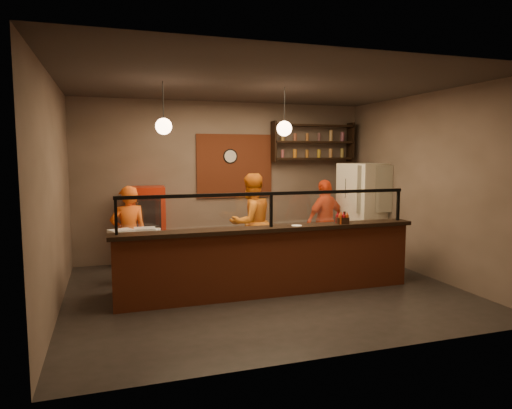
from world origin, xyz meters
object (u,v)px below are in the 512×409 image
object	(u,v)px
wall_clock	(230,156)
pizza_dough	(241,232)
cook_mid	(251,223)
red_cooler	(148,227)
condiment_caddy	(342,220)
cook_left	(129,235)
pepper_mill	(344,217)
cook_right	(325,221)
fridge	(364,212)

from	to	relation	value
wall_clock	pizza_dough	distance (m)	2.58
wall_clock	pizza_dough	bearing A→B (deg)	-100.57
cook_mid	red_cooler	size ratio (longest dim) A/B	1.17
wall_clock	condiment_caddy	size ratio (longest dim) A/B	1.66
cook_left	pizza_dough	size ratio (longest dim) A/B	3.16
cook_left	condiment_caddy	distance (m)	3.49
red_cooler	pepper_mill	size ratio (longest dim) A/B	8.59
cook_right	pepper_mill	size ratio (longest dim) A/B	9.21
cook_left	cook_right	world-z (taller)	cook_right
cook_left	cook_mid	world-z (taller)	cook_mid
cook_mid	fridge	distance (m)	2.45
wall_clock	cook_mid	distance (m)	1.74
cook_left	pepper_mill	distance (m)	3.53
cook_left	red_cooler	size ratio (longest dim) A/B	1.06
fridge	pepper_mill	distance (m)	2.15
wall_clock	condiment_caddy	xyz separation A→B (m)	(1.07, -2.80, -0.99)
fridge	condiment_caddy	size ratio (longest dim) A/B	10.88
cook_left	cook_mid	bearing A→B (deg)	174.67
fridge	red_cooler	world-z (taller)	fridge
cook_mid	cook_right	size ratio (longest dim) A/B	1.09
wall_clock	fridge	xyz separation A→B (m)	(2.50, -1.08, -1.12)
red_cooler	cook_right	bearing A→B (deg)	-8.03
wall_clock	cook_right	distance (m)	2.34
cook_right	pepper_mill	bearing A→B (deg)	53.79
cook_right	red_cooler	size ratio (longest dim) A/B	1.07
cook_right	red_cooler	distance (m)	3.46
wall_clock	pizza_dough	world-z (taller)	wall_clock
cook_mid	pizza_dough	xyz separation A→B (m)	(-0.47, -0.99, 0.01)
cook_left	condiment_caddy	bearing A→B (deg)	146.93
pizza_dough	pepper_mill	size ratio (longest dim) A/B	2.89
cook_right	pizza_dough	xyz separation A→B (m)	(-2.09, -1.22, 0.08)
fridge	pepper_mill	size ratio (longest dim) A/B	10.98
pizza_dough	cook_right	bearing A→B (deg)	30.13
fridge	pizza_dough	world-z (taller)	fridge
cook_left	fridge	distance (m)	4.62
pizza_dough	red_cooler	bearing A→B (deg)	123.81
wall_clock	pepper_mill	bearing A→B (deg)	-67.38
fridge	red_cooler	xyz separation A→B (m)	(-4.21, 0.77, -0.21)
cook_right	pepper_mill	xyz separation A→B (m)	(-0.53, -1.71, 0.33)
pepper_mill	cook_mid	bearing A→B (deg)	126.13
red_cooler	condiment_caddy	world-z (taller)	red_cooler
wall_clock	cook_right	world-z (taller)	wall_clock
cook_left	cook_right	bearing A→B (deg)	176.27
red_cooler	cook_mid	bearing A→B (deg)	-24.12
pizza_dough	condiment_caddy	xyz separation A→B (m)	(1.49, -0.56, 0.20)
pizza_dough	condiment_caddy	world-z (taller)	condiment_caddy
wall_clock	red_cooler	world-z (taller)	wall_clock
red_cooler	fridge	bearing A→B (deg)	-6.46
cook_left	fridge	size ratio (longest dim) A/B	0.83
cook_mid	pepper_mill	bearing A→B (deg)	107.91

